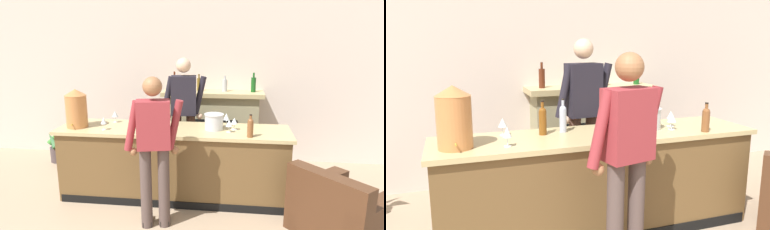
% 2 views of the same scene
% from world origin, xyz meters
% --- Properties ---
extents(wall_back_panel, '(12.00, 0.07, 2.75)m').
position_xyz_m(wall_back_panel, '(0.00, 4.33, 1.38)').
color(wall_back_panel, beige).
rests_on(wall_back_panel, ground_plane).
extents(bar_counter, '(3.02, 0.74, 0.97)m').
position_xyz_m(bar_counter, '(0.03, 2.71, 0.48)').
color(bar_counter, brown).
rests_on(bar_counter, ground_plane).
extents(fireplace_stone, '(1.66, 0.52, 1.56)m').
position_xyz_m(fireplace_stone, '(0.45, 4.07, 0.63)').
color(fireplace_stone, gray).
rests_on(fireplace_stone, ground_plane).
extents(armchair_black, '(1.29, 1.29, 0.79)m').
position_xyz_m(armchair_black, '(2.00, 2.03, 0.26)').
color(armchair_black, '#462918').
rests_on(armchair_black, ground_plane).
extents(potted_plant_corner, '(0.42, 0.43, 0.67)m').
position_xyz_m(potted_plant_corner, '(-2.19, 3.77, 0.28)').
color(potted_plant_corner, '#4A3D3F').
rests_on(potted_plant_corner, ground_plane).
extents(person_customer, '(0.65, 0.36, 1.73)m').
position_xyz_m(person_customer, '(-0.05, 1.97, 0.96)').
color(person_customer, '#4D3D39').
rests_on(person_customer, ground_plane).
extents(person_bartender, '(0.66, 0.34, 1.84)m').
position_xyz_m(person_bartender, '(0.08, 3.28, 1.02)').
color(person_bartender, brown).
rests_on(person_bartender, ground_plane).
extents(copper_dispenser, '(0.28, 0.32, 0.51)m').
position_xyz_m(copper_dispenser, '(-1.24, 2.63, 1.22)').
color(copper_dispenser, '#BF7741').
rests_on(copper_dispenser, bar_counter).
extents(ice_bucket_steel, '(0.25, 0.25, 0.20)m').
position_xyz_m(ice_bucket_steel, '(0.56, 2.73, 1.07)').
color(ice_bucket_steel, silver).
rests_on(ice_bucket_steel, bar_counter).
extents(wine_bottle_riesling_slim, '(0.07, 0.07, 0.32)m').
position_xyz_m(wine_bottle_riesling_slim, '(-0.48, 2.83, 1.11)').
color(wine_bottle_riesling_slim, brown).
rests_on(wine_bottle_riesling_slim, bar_counter).
extents(wine_bottle_chardonnay_pale, '(0.07, 0.07, 0.32)m').
position_xyz_m(wine_bottle_chardonnay_pale, '(-0.27, 2.87, 1.11)').
color(wine_bottle_chardonnay_pale, '#A5AEC3').
rests_on(wine_bottle_chardonnay_pale, bar_counter).
extents(wine_bottle_rose_blush, '(0.07, 0.07, 0.28)m').
position_xyz_m(wine_bottle_rose_blush, '(1.01, 2.45, 1.09)').
color(wine_bottle_rose_blush, brown).
rests_on(wine_bottle_rose_blush, bar_counter).
extents(wine_glass_front_right, '(0.08, 0.08, 0.18)m').
position_xyz_m(wine_glass_front_right, '(0.71, 2.91, 1.09)').
color(wine_glass_front_right, silver).
rests_on(wine_glass_front_right, bar_counter).
extents(wine_glass_mid_counter, '(0.09, 0.09, 0.16)m').
position_xyz_m(wine_glass_mid_counter, '(0.75, 2.63, 1.08)').
color(wine_glass_mid_counter, silver).
rests_on(wine_glass_mid_counter, bar_counter).
extents(wine_glass_near_bucket, '(0.07, 0.07, 0.17)m').
position_xyz_m(wine_glass_near_bucket, '(-0.84, 2.54, 1.08)').
color(wine_glass_near_bucket, silver).
rests_on(wine_glass_near_bucket, bar_counter).
extents(wine_glass_by_dispenser, '(0.08, 0.08, 0.16)m').
position_xyz_m(wine_glass_by_dispenser, '(-0.83, 2.92, 1.08)').
color(wine_glass_by_dispenser, silver).
rests_on(wine_glass_by_dispenser, bar_counter).
extents(wine_glass_front_left, '(0.08, 0.08, 0.16)m').
position_xyz_m(wine_glass_front_left, '(0.82, 2.75, 1.08)').
color(wine_glass_front_left, silver).
rests_on(wine_glass_front_left, bar_counter).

